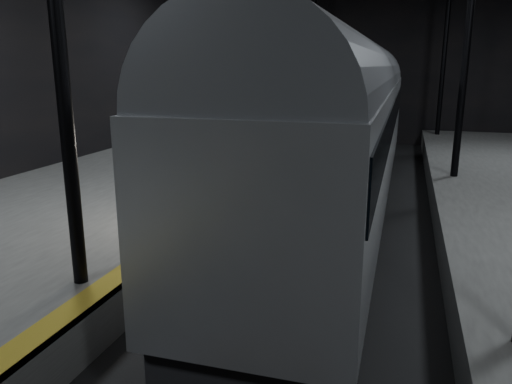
% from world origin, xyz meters
% --- Properties ---
extents(ground, '(44.00, 44.00, 0.00)m').
position_xyz_m(ground, '(0.00, 0.00, 0.00)').
color(ground, black).
rests_on(ground, ground).
extents(platform_left, '(9.00, 43.80, 1.00)m').
position_xyz_m(platform_left, '(-7.50, 0.00, 0.50)').
color(platform_left, '#4E4E4B').
rests_on(platform_left, ground).
extents(tactile_strip, '(0.50, 43.80, 0.01)m').
position_xyz_m(tactile_strip, '(-3.25, 0.00, 1.00)').
color(tactile_strip, olive).
rests_on(tactile_strip, platform_left).
extents(track, '(2.40, 43.00, 0.24)m').
position_xyz_m(track, '(0.00, 0.00, 0.07)').
color(track, '#3F3328').
rests_on(track, ground).
extents(train, '(3.24, 21.70, 5.80)m').
position_xyz_m(train, '(-0.00, 4.77, 3.24)').
color(train, '#94969B').
rests_on(train, ground).
extents(woman, '(0.68, 0.45, 1.86)m').
position_xyz_m(woman, '(-3.80, 2.76, 1.93)').
color(woman, '#9D8D60').
rests_on(woman, platform_left).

